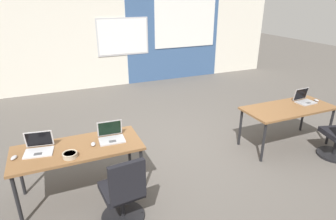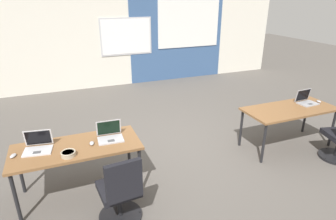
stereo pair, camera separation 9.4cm
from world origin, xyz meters
TOP-DOWN VIEW (x-y plane):
  - ground_plane at (0.00, 0.00)m, footprint 24.00×24.00m
  - back_wall_assembly at (0.06, 4.20)m, footprint 10.00×0.27m
  - desk_near_left at (-1.75, -0.60)m, footprint 1.60×0.70m
  - desk_near_right at (1.75, -0.60)m, footprint 1.60×0.70m
  - laptop_near_left_end at (-2.20, -0.52)m, footprint 0.37×0.32m
  - mouse_near_left_end at (-2.47, -0.59)m, footprint 0.09×0.11m
  - laptop_near_left_inner at (-1.31, -0.56)m, footprint 0.34×0.28m
  - mouse_near_left_inner at (-1.56, -0.63)m, footprint 0.07×0.11m
  - chair_near_left_inner at (-1.37, -1.33)m, footprint 0.52×0.56m
  - laptop_near_right_end at (2.18, -0.52)m, footprint 0.35×0.29m
  - mouse_near_right_end at (2.43, -0.57)m, footprint 0.07×0.11m
  - snack_bowl at (-1.86, -0.82)m, footprint 0.18×0.18m

SIDE VIEW (x-z plane):
  - ground_plane at x=0.00m, z-range 0.00..0.00m
  - chair_near_left_inner at x=-1.37m, z-range -0.08..0.84m
  - desk_near_left at x=-1.75m, z-range 0.30..1.02m
  - desk_near_right at x=1.75m, z-range 0.30..1.02m
  - mouse_near_left_end at x=-2.47m, z-range 0.72..0.75m
  - mouse_near_left_inner at x=-1.56m, z-range 0.72..0.75m
  - mouse_near_right_end at x=2.43m, z-range 0.72..0.75m
  - snack_bowl at x=-1.86m, z-range 0.72..0.79m
  - laptop_near_left_end at x=-2.20m, z-range 0.65..0.89m
  - laptop_near_left_inner at x=-1.31m, z-range 0.65..0.89m
  - laptop_near_right_end at x=2.18m, z-range 0.65..0.89m
  - back_wall_assembly at x=0.06m, z-range 0.01..2.81m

